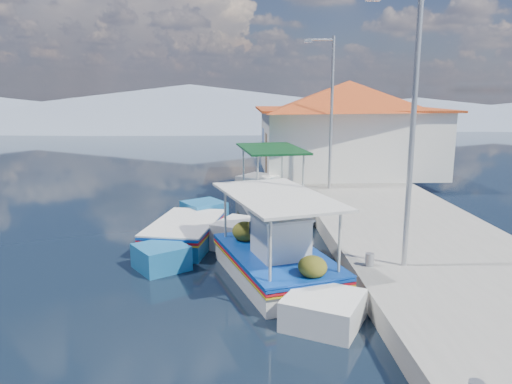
{
  "coord_description": "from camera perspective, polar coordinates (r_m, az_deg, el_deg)",
  "views": [
    {
      "loc": [
        0.75,
        -8.44,
        4.44
      ],
      "look_at": [
        1.4,
        6.55,
        1.3
      ],
      "focal_mm": 34.2,
      "sensor_mm": 36.0,
      "label": 1
    }
  ],
  "objects": [
    {
      "name": "bollards",
      "position": [
        14.53,
        9.74,
        -3.48
      ],
      "size": [
        0.2,
        17.2,
        0.3
      ],
      "color": "#A5A8AD",
      "rests_on": "quay"
    },
    {
      "name": "ground",
      "position": [
        9.57,
        -6.95,
        -15.92
      ],
      "size": [
        160.0,
        160.0,
        0.0
      ],
      "primitive_type": "plane",
      "color": "black",
      "rests_on": "ground"
    },
    {
      "name": "caique_blue_hull",
      "position": [
        14.57,
        -8.3,
        -4.91
      ],
      "size": [
        2.47,
        5.7,
        1.03
      ],
      "rotation": [
        0.0,
        0.0,
        0.2
      ],
      "color": "#185E94",
      "rests_on": "ground"
    },
    {
      "name": "caique_green_canopy",
      "position": [
        18.57,
        1.78,
        -0.79
      ],
      "size": [
        2.67,
        6.91,
        2.61
      ],
      "rotation": [
        0.0,
        0.0,
        -0.13
      ],
      "color": "white",
      "rests_on": "ground"
    },
    {
      "name": "mountain_ridge",
      "position": [
        64.75,
        2.67,
        9.67
      ],
      "size": [
        171.4,
        96.0,
        5.5
      ],
      "color": "slate",
      "rests_on": "ground"
    },
    {
      "name": "lamp_post_far",
      "position": [
        19.81,
        8.58,
        9.98
      ],
      "size": [
        1.21,
        0.14,
        6.0
      ],
      "color": "#A5A8AD",
      "rests_on": "quay"
    },
    {
      "name": "harbor_building",
      "position": [
        24.13,
        10.66,
        7.66
      ],
      "size": [
        10.49,
        10.49,
        4.4
      ],
      "color": "silver",
      "rests_on": "quay"
    },
    {
      "name": "lamp_post_near",
      "position": [
        11.12,
        17.47,
        8.25
      ],
      "size": [
        1.21,
        0.14,
        6.0
      ],
      "color": "#A5A8AD",
      "rests_on": "quay"
    },
    {
      "name": "quay",
      "position": [
        15.9,
        16.56,
        -3.97
      ],
      "size": [
        5.0,
        44.0,
        0.5
      ],
      "primitive_type": "cube",
      "color": "gray",
      "rests_on": "ground"
    },
    {
      "name": "main_caique",
      "position": [
        11.8,
        2.42,
        -7.99
      ],
      "size": [
        3.34,
        6.67,
        2.3
      ],
      "rotation": [
        0.0,
        0.0,
        -0.3
      ],
      "color": "white",
      "rests_on": "ground"
    }
  ]
}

